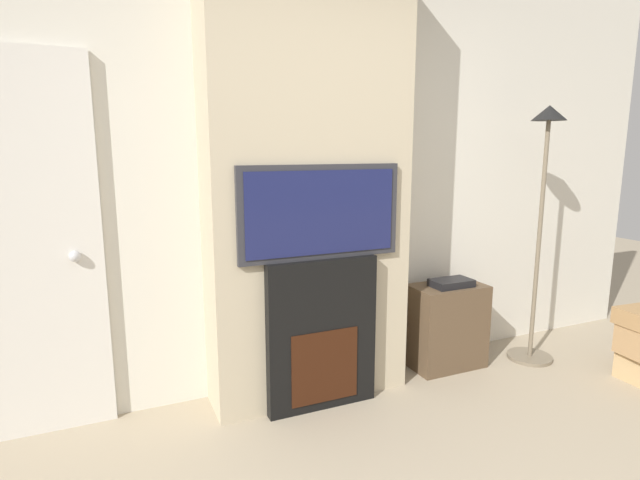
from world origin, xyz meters
The scene contains 7 objects.
wall_back centered at (0.00, 2.03, 1.35)m, with size 6.00×0.06×2.70m.
chimney_breast centered at (0.00, 1.82, 1.35)m, with size 1.21×0.36×2.70m.
fireplace centered at (0.00, 1.64, 0.45)m, with size 0.67×0.15×0.90m.
television centered at (0.00, 1.64, 1.17)m, with size 0.96×0.07×0.53m.
floor_lamp centered at (1.67, 1.63, 1.14)m, with size 0.31×0.31×1.80m.
media_stand centered at (1.03, 1.78, 0.30)m, with size 0.52×0.31×0.64m.
entry_door centered at (-1.59, 1.97, 1.00)m, with size 0.94×0.09×2.01m.
Camera 1 is at (-1.12, -0.90, 1.52)m, focal length 28.00 mm.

